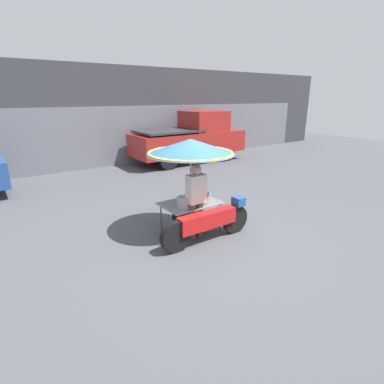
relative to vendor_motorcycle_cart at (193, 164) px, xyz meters
name	(u,v)px	position (x,y,z in m)	size (l,w,h in m)	color
ground_plane	(207,236)	(0.12, -0.33, -1.50)	(36.00, 36.00, 0.00)	#4C4F54
shopfront_building	(80,117)	(0.12, 8.23, 0.47)	(28.00, 2.06, 3.98)	#38383D
vendor_motorcycle_cart	(193,164)	(0.00, 0.00, 0.00)	(2.08, 1.77, 1.99)	black
vendor_person	(196,198)	(-0.09, -0.22, -0.65)	(0.38, 0.22, 1.54)	#4C473D
pickup_truck	(191,138)	(4.17, 6.04, -0.47)	(5.03, 1.82, 2.17)	black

